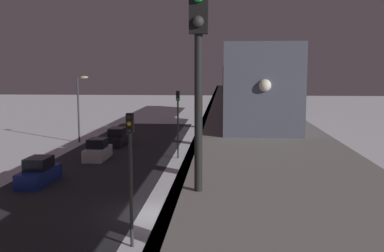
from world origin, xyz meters
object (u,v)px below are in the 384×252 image
at_px(subway_train, 236,75).
at_px(sedan_black, 117,138).
at_px(sedan_white, 98,151).
at_px(traffic_light_mid, 178,114).
at_px(traffic_light_near, 131,160).
at_px(rail_signal, 198,54).
at_px(sedan_blue, 39,173).

height_order(subway_train, sedan_black, subway_train).
xyz_separation_m(sedan_white, traffic_light_mid, (-7.50, -1.03, 3.40)).
relative_size(traffic_light_near, traffic_light_mid, 1.00).
bearing_deg(rail_signal, sedan_white, -70.40).
distance_m(sedan_white, sedan_blue, 9.29).
relative_size(rail_signal, sedan_white, 0.97).
xyz_separation_m(rail_signal, sedan_white, (11.32, -31.79, -7.90)).
relative_size(subway_train, sedan_blue, 15.99).
distance_m(sedan_white, traffic_light_mid, 8.30).
distance_m(sedan_black, traffic_light_near, 29.31).
height_order(sedan_white, traffic_light_near, traffic_light_near).
xyz_separation_m(subway_train, traffic_light_near, (5.74, 32.58, -3.56)).
distance_m(sedan_white, sedan_black, 7.75).
xyz_separation_m(sedan_black, traffic_light_mid, (-7.50, 6.72, 3.40)).
distance_m(subway_train, sedan_white, 19.30).
xyz_separation_m(sedan_blue, traffic_light_near, (-9.30, 11.27, 3.40)).
height_order(rail_signal, traffic_light_mid, rail_signal).
distance_m(rail_signal, sedan_white, 34.65).
xyz_separation_m(subway_train, rail_signal, (1.92, 43.98, 0.95)).
distance_m(rail_signal, traffic_light_near, 12.84).
bearing_deg(subway_train, sedan_black, 18.59).
xyz_separation_m(sedan_white, traffic_light_near, (-7.50, 20.38, 3.40)).
bearing_deg(sedan_blue, traffic_light_near, 129.54).
xyz_separation_m(subway_train, sedan_white, (13.24, 12.20, -6.96)).
height_order(rail_signal, sedan_blue, rail_signal).
xyz_separation_m(sedan_blue, sedan_black, (-1.80, -16.86, 0.00)).
distance_m(subway_train, traffic_light_near, 33.27).
distance_m(subway_train, traffic_light_mid, 13.05).
distance_m(subway_train, sedan_black, 15.60).
height_order(sedan_black, traffic_light_near, traffic_light_near).
height_order(sedan_white, sedan_black, same).
relative_size(subway_train, traffic_light_near, 11.57).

